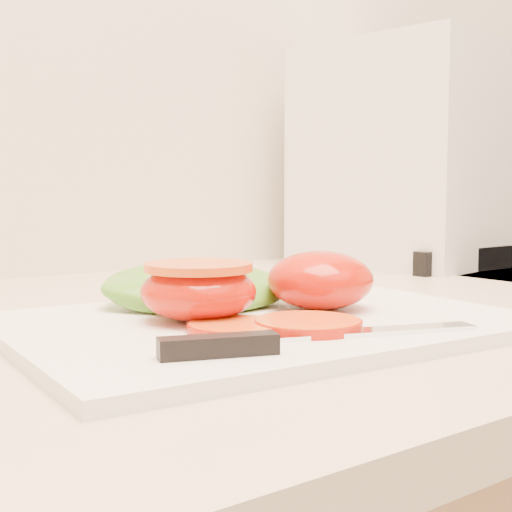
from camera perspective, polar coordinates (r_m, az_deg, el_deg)
cutting_board at (r=0.53m, az=0.65°, el=-5.44°), size 0.39×0.29×0.01m
tomato_half_dome at (r=0.57m, az=5.16°, el=-1.93°), size 0.08×0.08×0.05m
tomato_half_cut at (r=0.52m, az=-4.61°, el=-2.65°), size 0.08×0.08×0.04m
tomato_slice_0 at (r=0.49m, az=4.16°, el=-5.47°), size 0.07×0.07×0.01m
tomato_slice_1 at (r=0.48m, az=-1.63°, el=-5.71°), size 0.06×0.06×0.01m
lettuce_leaf_0 at (r=0.59m, az=-4.71°, el=-2.50°), size 0.18×0.15×0.03m
knife at (r=0.43m, az=2.36°, el=-6.70°), size 0.22×0.07×0.01m
appliance at (r=1.02m, az=11.43°, el=7.81°), size 0.24×0.28×0.30m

